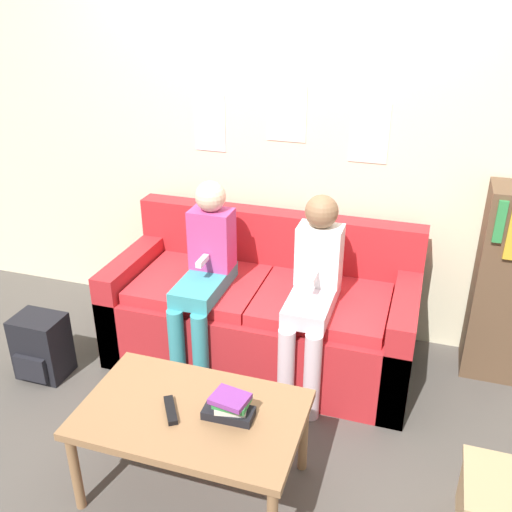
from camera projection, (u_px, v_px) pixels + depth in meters
ground_plane at (235, 406)px, 3.12m from camera, size 10.00×10.00×0.00m
wall_back at (288, 130)px, 3.41m from camera, size 8.00×0.06×2.60m
couch at (263, 314)px, 3.43m from camera, size 1.78×0.79×0.85m
coffee_table at (192, 419)px, 2.46m from camera, size 0.96×0.60×0.44m
person_left at (205, 271)px, 3.20m from camera, size 0.24×0.54×1.12m
person_right at (313, 288)px, 3.03m from camera, size 0.24×0.54×1.11m
tv_remote at (171, 410)px, 2.43m from camera, size 0.13×0.16×0.02m
book_stack at (230, 407)px, 2.38m from camera, size 0.22×0.14×0.12m
bookshelf at (512, 285)px, 3.18m from camera, size 0.40×0.32×1.14m
backpack at (42, 347)px, 3.30m from camera, size 0.28×0.24×0.38m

